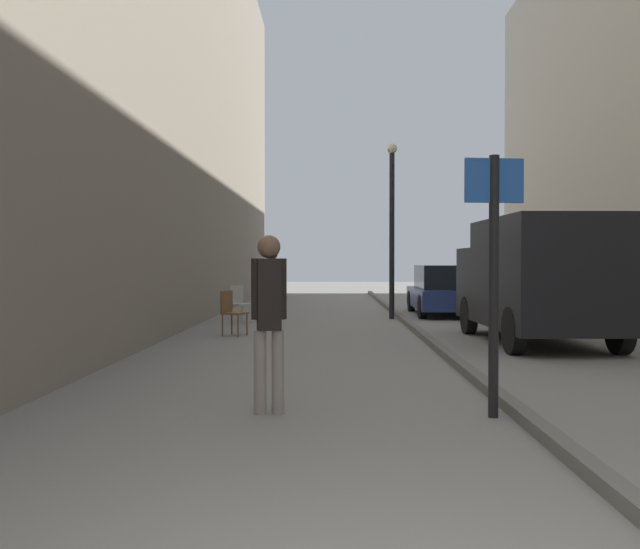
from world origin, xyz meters
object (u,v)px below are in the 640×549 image
object	(u,v)px
pedestrian_main_foreground	(269,311)
cafe_chair_by_doorway	(239,301)
lamp_post	(392,219)
street_sign_post	(494,262)
delivery_van	(536,277)
pedestrian_mid_block	(273,280)
parked_car	(445,290)
cafe_chair_near_window	(231,310)

from	to	relation	value
pedestrian_main_foreground	cafe_chair_by_doorway	xyz separation A→B (m)	(-1.73, 10.68, -0.50)
lamp_post	street_sign_post	bearing A→B (deg)	-90.10
delivery_van	street_sign_post	bearing A→B (deg)	-111.42
pedestrian_mid_block	street_sign_post	distance (m)	11.29
cafe_chair_by_doorway	parked_car	bearing A→B (deg)	157.71
street_sign_post	cafe_chair_by_doorway	world-z (taller)	street_sign_post
street_sign_post	pedestrian_main_foreground	bearing A→B (deg)	-10.75
pedestrian_main_foreground	delivery_van	xyz separation A→B (m)	(4.52, 6.22, 0.21)
pedestrian_mid_block	street_sign_post	bearing A→B (deg)	118.73
pedestrian_main_foreground	cafe_chair_by_doorway	bearing A→B (deg)	-91.60
street_sign_post	cafe_chair_by_doorway	distance (m)	11.55
delivery_van	cafe_chair_near_window	xyz separation A→B (m)	(-6.00, 1.31, -0.71)
pedestrian_mid_block	cafe_chair_by_doorway	distance (m)	1.01
pedestrian_main_foreground	pedestrian_mid_block	size ratio (longest dim) A/B	0.97
pedestrian_main_foreground	cafe_chair_near_window	size ratio (longest dim) A/B	1.93
street_sign_post	delivery_van	bearing A→B (deg)	-117.45
pedestrian_mid_block	street_sign_post	xyz separation A→B (m)	(3.12, -10.84, 0.47)
street_sign_post	parked_car	bearing A→B (deg)	-104.86
pedestrian_mid_block	cafe_chair_near_window	bearing A→B (deg)	91.92
street_sign_post	cafe_chair_near_window	world-z (taller)	street_sign_post
pedestrian_main_foreground	lamp_post	world-z (taller)	lamp_post
pedestrian_mid_block	lamp_post	distance (m)	3.72
lamp_post	cafe_chair_near_window	size ratio (longest dim) A/B	5.06
cafe_chair_by_doorway	pedestrian_main_foreground	bearing A→B (deg)	51.61
parked_car	cafe_chair_near_window	bearing A→B (deg)	-132.38
street_sign_post	cafe_chair_near_window	distance (m)	8.56
parked_car	lamp_post	bearing A→B (deg)	-137.80
pedestrian_mid_block	delivery_van	xyz separation A→B (m)	(5.39, -4.51, 0.18)
parked_car	lamp_post	xyz separation A→B (m)	(-1.67, -1.49, 2.01)
pedestrian_mid_block	parked_car	xyz separation A→B (m)	(4.81, 2.64, -0.36)
pedestrian_mid_block	cafe_chair_by_doorway	xyz separation A→B (m)	(-0.86, -0.04, -0.53)
delivery_van	parked_car	xyz separation A→B (m)	(-0.58, 7.14, -0.55)
delivery_van	lamp_post	distance (m)	6.26
delivery_van	cafe_chair_near_window	size ratio (longest dim) A/B	5.22
lamp_post	pedestrian_mid_block	bearing A→B (deg)	-159.91
pedestrian_main_foreground	delivery_van	world-z (taller)	delivery_van
pedestrian_main_foreground	street_sign_post	distance (m)	2.30
street_sign_post	cafe_chair_by_doorway	xyz separation A→B (m)	(-3.97, 10.80, -1.00)
pedestrian_mid_block	delivery_van	bearing A→B (deg)	152.80
delivery_van	street_sign_post	xyz separation A→B (m)	(-2.27, -6.34, 0.29)
street_sign_post	cafe_chair_near_window	bearing A→B (deg)	-71.73
pedestrian_main_foreground	cafe_chair_near_window	distance (m)	7.69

